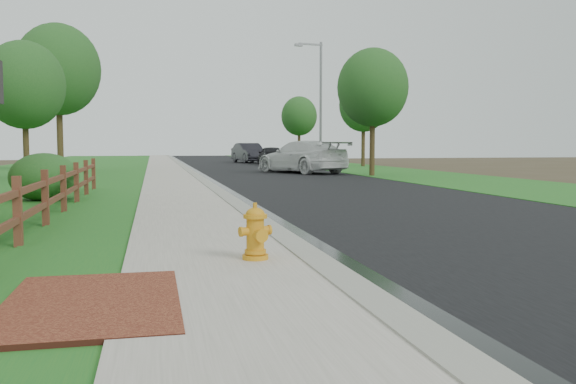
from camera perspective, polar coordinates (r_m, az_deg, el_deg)
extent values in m
plane|color=#3B3320|center=(7.22, 0.77, -8.04)|extent=(120.00, 120.00, 0.00)
cube|color=black|center=(42.35, -4.07, 2.34)|extent=(8.00, 90.00, 0.02)
cube|color=gray|center=(41.94, -9.76, 2.33)|extent=(0.40, 90.00, 0.12)
cube|color=black|center=(41.96, -9.28, 2.29)|extent=(0.50, 90.00, 0.00)
cube|color=gray|center=(41.89, -11.54, 2.29)|extent=(2.20, 90.00, 0.10)
cube|color=#1B6121|center=(41.90, -14.14, 2.22)|extent=(1.60, 90.00, 0.06)
cube|color=#1B6121|center=(42.37, -21.19, 2.06)|extent=(9.00, 90.00, 0.04)
cube|color=#1B6121|center=(43.90, 4.88, 2.42)|extent=(6.00, 90.00, 0.04)
cube|color=maroon|center=(6.08, -17.85, -10.12)|extent=(1.60, 2.40, 0.11)
cube|color=#50291A|center=(9.91, -23.97, -1.80)|extent=(0.12, 0.12, 1.10)
cube|color=#50291A|center=(12.26, -21.76, -0.60)|extent=(0.12, 0.12, 1.10)
cube|color=#50291A|center=(14.63, -20.26, 0.21)|extent=(0.12, 0.12, 1.10)
cube|color=#50291A|center=(17.01, -19.18, 0.79)|extent=(0.12, 0.12, 1.10)
cube|color=#50291A|center=(19.39, -18.37, 1.23)|extent=(0.12, 0.12, 1.10)
cube|color=#50291A|center=(21.77, -17.73, 1.57)|extent=(0.12, 0.12, 1.10)
cube|color=#50291A|center=(11.09, -22.73, -1.65)|extent=(0.08, 2.35, 0.10)
cube|color=#50291A|center=(11.06, -22.79, 0.41)|extent=(0.08, 2.35, 0.10)
cube|color=#50291A|center=(13.45, -20.93, -0.59)|extent=(0.08, 2.35, 0.10)
cube|color=#50291A|center=(13.43, -20.98, 1.11)|extent=(0.08, 2.35, 0.10)
cube|color=#50291A|center=(15.82, -19.67, 0.16)|extent=(0.08, 2.35, 0.10)
cube|color=#50291A|center=(15.80, -19.71, 1.61)|extent=(0.08, 2.35, 0.10)
cube|color=#50291A|center=(18.20, -18.74, 0.71)|extent=(0.08, 2.35, 0.10)
cube|color=#50291A|center=(18.18, -18.77, 1.97)|extent=(0.08, 2.35, 0.10)
cube|color=#50291A|center=(20.59, -18.02, 1.13)|extent=(0.08, 2.35, 0.10)
cube|color=#50291A|center=(20.57, -18.05, 2.25)|extent=(0.08, 2.35, 0.10)
cylinder|color=gold|center=(7.85, -3.08, -6.07)|extent=(0.34, 0.34, 0.06)
cylinder|color=gold|center=(7.81, -3.08, -4.14)|extent=(0.23, 0.23, 0.51)
cylinder|color=gold|center=(7.84, -3.08, -5.57)|extent=(0.28, 0.28, 0.05)
cylinder|color=gold|center=(7.77, -3.09, -2.27)|extent=(0.31, 0.31, 0.05)
ellipsoid|color=gold|center=(7.77, -3.09, -2.13)|extent=(0.25, 0.25, 0.19)
cylinder|color=gold|center=(7.76, -3.10, -1.26)|extent=(0.06, 0.06, 0.07)
cylinder|color=gold|center=(7.67, -2.64, -4.08)|extent=(0.17, 0.15, 0.15)
cylinder|color=gold|center=(7.73, -4.23, -3.72)|extent=(0.15, 0.15, 0.12)
cylinder|color=gold|center=(7.87, -1.96, -3.57)|extent=(0.15, 0.15, 0.12)
imported|color=white|center=(33.44, 1.27, 3.31)|extent=(4.67, 6.52, 1.75)
imported|color=black|center=(46.70, -1.64, 3.45)|extent=(1.99, 4.37, 1.45)
imported|color=black|center=(52.33, -3.67, 3.67)|extent=(2.55, 5.32, 1.68)
cylinder|color=slate|center=(38.51, 3.08, 8.01)|extent=(0.16, 0.16, 7.92)
cube|color=slate|center=(38.65, 2.12, 13.65)|extent=(1.58, 0.32, 0.11)
cube|color=slate|center=(38.34, 0.99, 13.59)|extent=(0.51, 0.26, 0.16)
ellipsoid|color=#1A4A1C|center=(18.08, -21.84, 1.30)|extent=(1.96, 1.96, 1.34)
cylinder|color=#362316|center=(27.23, -23.32, 4.47)|extent=(0.24, 0.24, 3.49)
ellipsoid|color=#1A4A1C|center=(27.34, -23.47, 9.18)|extent=(3.26, 3.26, 3.59)
cylinder|color=#362316|center=(30.49, 7.89, 5.07)|extent=(0.26, 0.26, 3.83)
ellipsoid|color=#1A4A1C|center=(30.62, 7.94, 9.67)|extent=(3.50, 3.50, 3.85)
cylinder|color=#362316|center=(36.78, -20.57, 5.66)|extent=(0.35, 0.35, 5.04)
ellipsoid|color=#1A4A1C|center=(37.01, -20.71, 10.67)|extent=(4.65, 4.65, 5.11)
cylinder|color=#362316|center=(43.69, 7.05, 4.87)|extent=(0.26, 0.26, 3.82)
ellipsoid|color=#1A4A1C|center=(43.78, 7.08, 8.08)|extent=(3.45, 3.45, 3.80)
cylinder|color=#362316|center=(54.28, 1.05, 4.69)|extent=(0.25, 0.25, 3.58)
ellipsoid|color=#1A4A1C|center=(54.33, 1.05, 7.12)|extent=(3.17, 3.17, 3.48)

